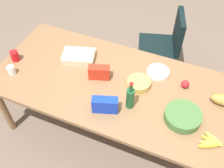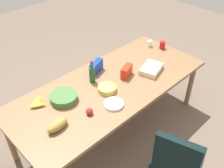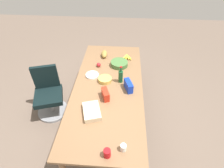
% 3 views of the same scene
% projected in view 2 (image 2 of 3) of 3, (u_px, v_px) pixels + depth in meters
% --- Properties ---
extents(ground_plane, '(10.00, 10.00, 0.00)m').
position_uv_depth(ground_plane, '(111.00, 128.00, 3.56)').
color(ground_plane, '#6A594C').
extents(conference_table, '(2.56, 1.09, 0.78)m').
position_uv_depth(conference_table, '(111.00, 88.00, 3.13)').
color(conference_table, brown).
rests_on(conference_table, ground).
extents(office_chair, '(0.60, 0.60, 0.91)m').
position_uv_depth(office_chair, '(176.00, 166.00, 2.67)').
color(office_chair, gray).
rests_on(office_chair, ground).
extents(banana_bunch, '(0.20, 0.18, 0.04)m').
position_uv_depth(banana_bunch, '(37.00, 103.00, 2.77)').
color(banana_bunch, '#DCD442').
rests_on(banana_bunch, conference_table).
extents(chip_bag_red, '(0.22, 0.14, 0.14)m').
position_uv_depth(chip_bag_red, '(127.00, 71.00, 3.18)').
color(chip_bag_red, red).
rests_on(chip_bag_red, conference_table).
extents(apple_red, '(0.09, 0.09, 0.08)m').
position_uv_depth(apple_red, '(89.00, 111.00, 2.65)').
color(apple_red, red).
rests_on(apple_red, conference_table).
extents(salad_bowl, '(0.33, 0.33, 0.08)m').
position_uv_depth(salad_bowl, '(64.00, 98.00, 2.83)').
color(salad_bowl, '#436D37').
rests_on(salad_bowl, conference_table).
extents(paper_cup, '(0.07, 0.07, 0.09)m').
position_uv_depth(paper_cup, '(149.00, 44.00, 3.81)').
color(paper_cup, white).
rests_on(paper_cup, conference_table).
extents(paper_plate_stack, '(0.26, 0.26, 0.03)m').
position_uv_depth(paper_plate_stack, '(114.00, 104.00, 2.78)').
color(paper_plate_stack, white).
rests_on(paper_plate_stack, conference_table).
extents(chip_bag_blue, '(0.23, 0.15, 0.15)m').
position_uv_depth(chip_bag_blue, '(96.00, 67.00, 3.25)').
color(chip_bag_blue, '#1334BC').
rests_on(chip_bag_blue, conference_table).
extents(sheet_cake, '(0.37, 0.30, 0.07)m').
position_uv_depth(sheet_cake, '(151.00, 69.00, 3.29)').
color(sheet_cake, beige).
rests_on(sheet_cake, conference_table).
extents(red_solo_cup, '(0.09, 0.09, 0.11)m').
position_uv_depth(red_solo_cup, '(162.00, 45.00, 3.75)').
color(red_solo_cup, red).
rests_on(red_solo_cup, conference_table).
extents(wine_bottle, '(0.08, 0.08, 0.30)m').
position_uv_depth(wine_bottle, '(92.00, 74.00, 3.06)').
color(wine_bottle, '#1A4D29').
rests_on(wine_bottle, conference_table).
extents(chip_bowl, '(0.26, 0.26, 0.06)m').
position_uv_depth(chip_bowl, '(107.00, 89.00, 2.97)').
color(chip_bowl, gold).
rests_on(chip_bowl, conference_table).
extents(bread_loaf, '(0.25, 0.13, 0.10)m').
position_uv_depth(bread_loaf, '(57.00, 125.00, 2.48)').
color(bread_loaf, olive).
rests_on(bread_loaf, conference_table).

